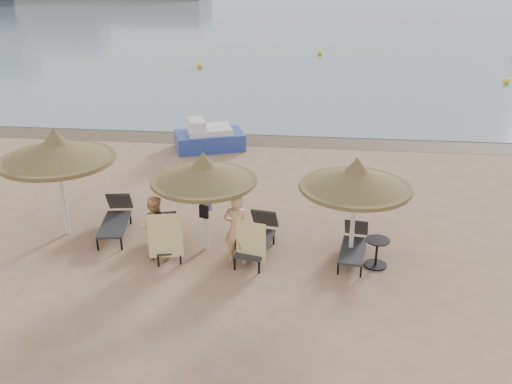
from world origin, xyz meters
TOP-DOWN VIEW (x-y plane):
  - ground at (0.00, 0.00)m, footprint 160.00×160.00m
  - wet_sand_strip at (0.00, 9.40)m, footprint 200.00×1.60m
  - palapa_left at (-3.67, 1.07)m, footprint 2.84×2.84m
  - palapa_center at (0.03, 0.68)m, footprint 2.51×2.51m
  - palapa_right at (3.51, 0.58)m, footprint 2.56×2.56m
  - lounger_far_left at (-2.45, 1.35)m, footprint 0.93×1.98m
  - lounger_near_left at (-0.94, 0.65)m, footprint 1.04×1.78m
  - lounger_near_right at (1.30, 0.72)m, footprint 0.91×1.98m
  - lounger_far_right at (3.58, 0.67)m, footprint 0.78×1.74m
  - side_table at (4.08, 0.29)m, footprint 0.56×0.56m
  - person_left at (-1.07, 0.13)m, footprint 0.87×0.59m
  - person_right at (0.88, 0.11)m, footprint 0.96×0.67m
  - towel_left at (-0.72, -0.22)m, footprint 0.78×0.18m
  - towel_right at (1.23, -0.14)m, footprint 0.69×0.18m
  - bag_patterned at (0.03, 0.86)m, footprint 0.28×0.13m
  - bag_dark at (0.03, 0.52)m, footprint 0.23×0.15m
  - pedal_boat at (-1.33, 8.18)m, footprint 2.77×2.19m
  - buoy_left at (-4.69, 23.14)m, footprint 0.39×0.39m
  - buoy_mid at (2.57, 28.69)m, footprint 0.36×0.36m
  - buoy_right at (12.71, 20.65)m, footprint 0.34×0.34m

SIDE VIEW (x-z plane):
  - ground at x=0.00m, z-range 0.00..0.00m
  - wet_sand_strip at x=0.00m, z-range 0.00..0.01m
  - buoy_right at x=12.71m, z-range 0.00..0.34m
  - buoy_mid at x=2.57m, z-range 0.00..0.36m
  - buoy_left at x=-4.69m, z-range 0.00..0.39m
  - side_table at x=4.08m, z-range -0.02..0.65m
  - lounger_far_right at x=3.58m, z-range -0.04..0.71m
  - lounger_near_left at x=-0.94m, z-range -0.04..0.72m
  - lounger_far_left at x=-2.45m, z-range -0.04..0.81m
  - lounger_near_right at x=1.30m, z-range -0.04..0.81m
  - pedal_boat at x=-1.33m, z-range -0.15..0.98m
  - towel_right at x=1.23m, z-range 0.19..1.18m
  - towel_left at x=-0.72m, z-range 0.21..1.32m
  - person_left at x=-1.07m, z-range 0.00..1.82m
  - person_right at x=0.88m, z-range 0.00..1.99m
  - bag_dark at x=0.03m, z-range 0.91..1.22m
  - bag_patterned at x=0.03m, z-range 0.94..1.28m
  - palapa_center at x=0.03m, z-range 0.74..3.22m
  - palapa_right at x=3.51m, z-range 0.75..3.29m
  - palapa_left at x=-3.67m, z-range 0.84..3.65m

